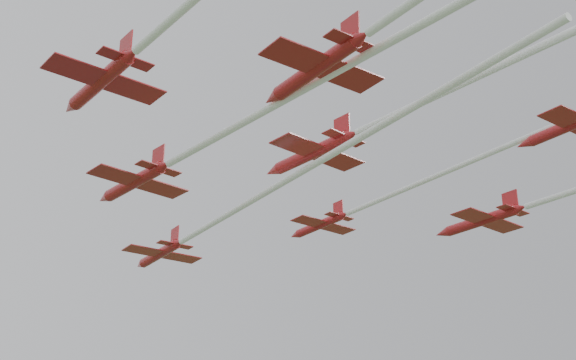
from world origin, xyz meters
TOP-DOWN VIEW (x-y plane):
  - jet_lead at (-6.19, 11.41)m, footprint 9.21×65.20m
  - jet_row2_left at (-16.47, -0.74)m, footprint 10.63×48.88m
  - jet_row2_right at (8.97, -0.81)m, footprint 8.15×60.31m
  - jet_row3_left at (-25.22, -12.14)m, footprint 9.66×49.03m
  - jet_row3_mid at (-3.23, -13.62)m, footprint 11.38×55.48m
  - jet_row3_right at (19.46, -8.63)m, footprint 9.49×44.45m

SIDE VIEW (x-z plane):
  - jet_row2_left at x=-16.47m, z-range 57.12..59.95m
  - jet_lead at x=-6.19m, z-range 57.21..59.98m
  - jet_row3_right at x=19.46m, z-range 57.91..60.70m
  - jet_row3_mid at x=-3.23m, z-range 59.41..62.29m
  - jet_row3_left at x=-25.22m, z-range 59.78..62.63m
  - jet_row2_right at x=8.97m, z-range 60.04..62.46m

